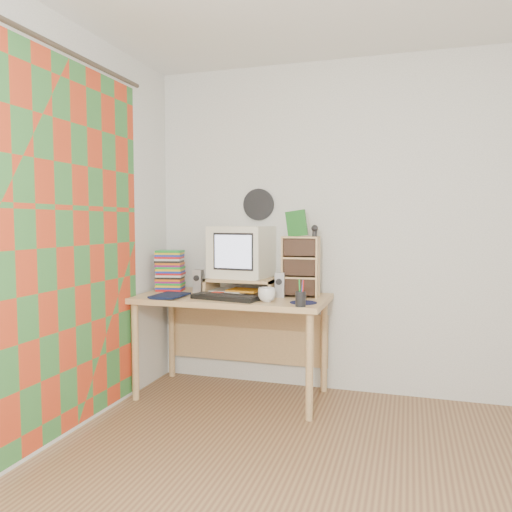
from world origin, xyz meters
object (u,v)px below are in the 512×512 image
Objects in this scene: cd_rack at (300,267)px; mug at (267,295)px; diary at (158,293)px; crt_monitor at (240,252)px; desk at (235,312)px; keyboard at (225,297)px; dvd_stack at (170,272)px.

cd_rack is 0.38m from mug.
diary is (-1.00, -0.30, -0.20)m from cd_rack.
diary is at bearing -139.85° from crt_monitor.
desk is at bearing -92.99° from crt_monitor.
crt_monitor is at bearing 100.66° from keyboard.
desk is 0.61m from cd_rack.
desk is at bearing -16.20° from dvd_stack.
crt_monitor is 1.43× the size of dvd_stack.
dvd_stack is (-0.58, -0.03, -0.17)m from crt_monitor.
desk is 11.50× the size of mug.
dvd_stack is 1.16× the size of diary.
cd_rack is 1.06m from diary.
cd_rack reaches higher than desk.
desk is at bearing -177.36° from cd_rack.
desk is 2.90× the size of keyboard.
crt_monitor is 0.49m from cd_rack.
diary is (-0.50, -0.26, 0.16)m from desk.
dvd_stack reaches higher than diary.
dvd_stack is at bearing 161.14° from mug.
keyboard is 0.66m from dvd_stack.
crt_monitor reaches higher than desk.
crt_monitor is 1.66× the size of diary.
diary is (-0.83, -0.01, -0.02)m from mug.
dvd_stack is 0.94m from mug.
crt_monitor reaches higher than cd_rack.
keyboard is 3.96× the size of mug.
crt_monitor reaches higher than dvd_stack.
mug is at bearing 9.27° from keyboard.
mug is (0.30, -0.01, 0.03)m from keyboard.
mug is (0.32, -0.25, 0.18)m from desk.
desk is 0.59m from diary.
keyboard is (0.00, -0.33, -0.30)m from crt_monitor.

